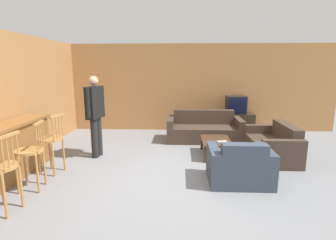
% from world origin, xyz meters
% --- Properties ---
extents(ground_plane, '(24.00, 24.00, 0.00)m').
position_xyz_m(ground_plane, '(0.00, 0.00, 0.00)').
color(ground_plane, gray).
extents(wall_back, '(9.40, 0.08, 2.60)m').
position_xyz_m(wall_back, '(0.00, 3.54, 1.30)').
color(wall_back, '#B27A47').
rests_on(wall_back, ground_plane).
extents(wall_left, '(0.08, 8.54, 2.60)m').
position_xyz_m(wall_left, '(-3.24, 1.27, 1.30)').
color(wall_left, '#B27A47').
rests_on(wall_left, ground_plane).
extents(bar_chair_near, '(0.47, 0.47, 1.10)m').
position_xyz_m(bar_chair_near, '(-2.28, -1.29, 0.58)').
color(bar_chair_near, '#B77F42').
rests_on(bar_chair_near, ground_plane).
extents(bar_chair_mid, '(0.49, 0.49, 1.10)m').
position_xyz_m(bar_chair_mid, '(-2.28, -0.61, 0.58)').
color(bar_chair_mid, '#B77F42').
rests_on(bar_chair_mid, ground_plane).
extents(bar_chair_far, '(0.51, 0.51, 1.10)m').
position_xyz_m(bar_chair_far, '(-2.28, 0.06, 0.58)').
color(bar_chair_far, '#B77F42').
rests_on(bar_chair_far, ground_plane).
extents(couch_far, '(1.95, 0.88, 0.78)m').
position_xyz_m(couch_far, '(0.71, 2.40, 0.28)').
color(couch_far, '#423328').
rests_on(couch_far, ground_plane).
extents(armchair_near, '(1.03, 0.84, 0.76)m').
position_xyz_m(armchair_near, '(1.07, -0.21, 0.28)').
color(armchair_near, '#384251').
rests_on(armchair_near, ground_plane).
extents(loveseat_right, '(0.81, 1.45, 0.75)m').
position_xyz_m(loveseat_right, '(2.06, 1.04, 0.28)').
color(loveseat_right, '#423328').
rests_on(loveseat_right, ground_plane).
extents(coffee_table, '(0.62, 0.95, 0.36)m').
position_xyz_m(coffee_table, '(0.86, 1.14, 0.31)').
color(coffee_table, '#472D1E').
rests_on(coffee_table, ground_plane).
extents(tv_unit, '(1.06, 0.46, 0.59)m').
position_xyz_m(tv_unit, '(1.69, 3.22, 0.29)').
color(tv_unit, '#2D2319').
rests_on(tv_unit, ground_plane).
extents(tv, '(0.56, 0.42, 0.51)m').
position_xyz_m(tv, '(1.69, 3.21, 0.84)').
color(tv, black).
rests_on(tv, tv_unit).
extents(book_on_table, '(0.24, 0.17, 0.02)m').
position_xyz_m(book_on_table, '(0.96, 0.98, 0.37)').
color(book_on_table, '#B7AD99').
rests_on(book_on_table, coffee_table).
extents(person_by_window, '(0.29, 0.61, 1.74)m').
position_xyz_m(person_by_window, '(-1.75, 0.99, 0.98)').
color(person_by_window, black).
rests_on(person_by_window, ground_plane).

